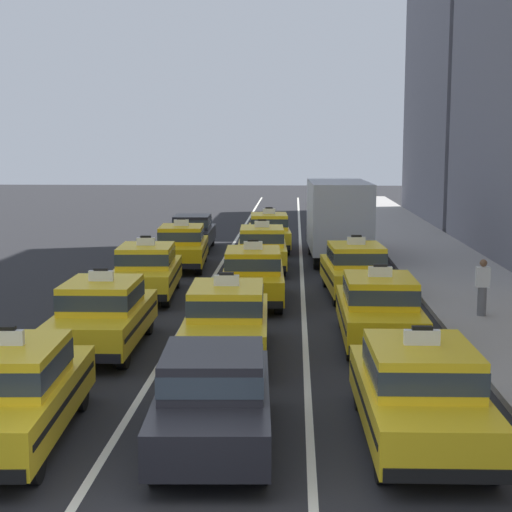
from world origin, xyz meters
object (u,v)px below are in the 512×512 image
at_px(taxi_left_fourth, 182,246).
at_px(sedan_center_nearest, 213,395).
at_px(taxi_left_nearest, 10,391).
at_px(taxi_left_second, 103,313).
at_px(taxi_right_third, 355,269).
at_px(pedestrian_mid_block, 482,287).
at_px(taxi_left_third, 147,270).
at_px(taxi_center_third, 253,275).
at_px(taxi_center_fifth, 269,231).
at_px(taxi_center_fourth, 262,247).
at_px(sedan_left_fifth, 193,231).
at_px(taxi_right_nearest, 419,391).
at_px(box_truck_right_fourth, 337,217).
at_px(taxi_center_second, 227,319).
at_px(taxi_right_second, 379,308).

height_order(taxi_left_fourth, sedan_center_nearest, taxi_left_fourth).
bearing_deg(sedan_center_nearest, taxi_left_nearest, -178.88).
distance_m(taxi_left_second, taxi_right_third, 9.29).
relative_size(taxi_left_nearest, pedestrian_mid_block, 3.01).
bearing_deg(taxi_left_third, taxi_center_third, -12.78).
relative_size(taxi_center_fifth, taxi_right_third, 1.00).
bearing_deg(taxi_center_fourth, taxi_left_fourth, 173.33).
bearing_deg(taxi_left_fourth, sedan_center_nearest, -80.17).
bearing_deg(sedan_left_fifth, taxi_right_third, -57.98).
xyz_separation_m(taxi_left_nearest, taxi_center_fifth, (3.36, 22.96, 0.00)).
bearing_deg(taxi_right_nearest, taxi_left_nearest, -176.97).
distance_m(taxi_left_fourth, taxi_center_fourth, 3.12).
distance_m(taxi_right_nearest, box_truck_right_fourth, 19.94).
height_order(taxi_right_nearest, taxi_right_third, same).
bearing_deg(taxi_right_third, taxi_center_fourth, 122.76).
bearing_deg(taxi_center_second, taxi_right_third, 64.69).
bearing_deg(sedan_left_fifth, taxi_right_nearest, -73.71).
xyz_separation_m(taxi_left_third, sedan_center_nearest, (3.34, -11.96, -0.03)).
xyz_separation_m(taxi_left_second, sedan_center_nearest, (3.17, -5.68, -0.03)).
height_order(taxi_left_third, sedan_left_fifth, taxi_left_third).
distance_m(taxi_right_second, pedestrian_mid_block, 4.02).
relative_size(taxi_center_second, taxi_center_third, 1.00).
xyz_separation_m(taxi_left_third, taxi_right_second, (6.64, -5.38, 0.00)).
relative_size(taxi_center_third, taxi_right_nearest, 1.01).
bearing_deg(taxi_left_second, sedan_center_nearest, -60.85).
height_order(taxi_center_third, box_truck_right_fourth, box_truck_right_fourth).
bearing_deg(taxi_center_fifth, taxi_center_third, -90.41).
distance_m(taxi_left_nearest, taxi_center_third, 11.73).
distance_m(taxi_left_nearest, taxi_center_fifth, 23.21).
relative_size(taxi_left_fourth, taxi_center_fourth, 1.01).
height_order(taxi_center_second, taxi_right_third, same).
relative_size(sedan_center_nearest, taxi_center_third, 0.95).
bearing_deg(taxi_center_third, taxi_left_fourth, 115.43).
xyz_separation_m(taxi_right_third, pedestrian_mid_block, (3.18, -3.27, 0.05)).
bearing_deg(taxi_center_second, taxi_left_second, 171.25).
relative_size(taxi_center_second, taxi_center_fifth, 0.99).
bearing_deg(sedan_center_nearest, taxi_center_second, 92.61).
bearing_deg(taxi_left_fourth, taxi_center_fifth, 58.48).
relative_size(taxi_left_third, taxi_center_fourth, 1.01).
relative_size(taxi_left_third, pedestrian_mid_block, 3.01).
bearing_deg(sedan_center_nearest, taxi_left_third, 105.59).
height_order(taxi_center_second, taxi_center_third, same).
distance_m(taxi_left_nearest, box_truck_right_fourth, 21.22).
height_order(sedan_left_fifth, taxi_center_fifth, taxi_center_fifth).
xyz_separation_m(taxi_left_second, taxi_center_fourth, (3.20, 11.67, 0.00)).
xyz_separation_m(taxi_right_nearest, taxi_right_third, (-0.09, 12.18, 0.00)).
bearing_deg(taxi_right_second, taxi_right_third, 91.14).
xyz_separation_m(taxi_left_third, taxi_center_fifth, (3.45, 10.94, 0.00)).
relative_size(sedan_center_nearest, taxi_right_nearest, 0.95).
height_order(taxi_left_nearest, taxi_center_fourth, same).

